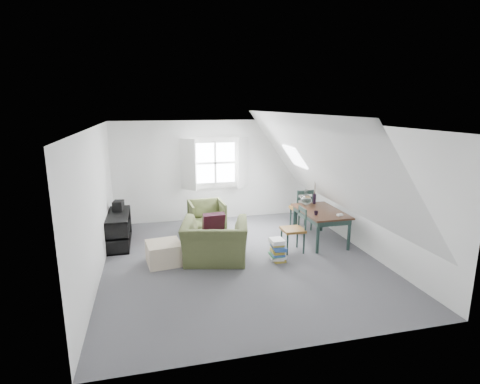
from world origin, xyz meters
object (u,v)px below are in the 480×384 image
object	(u,v)px
dining_chair_far	(302,208)
dining_table	(321,214)
media_shelf	(119,231)
magazine_stack	(278,250)
ottoman	(164,253)
dining_chair_near	(295,229)
armchair_near	(215,261)
armchair_far	(207,231)

from	to	relation	value
dining_chair_far	dining_table	bearing A→B (deg)	91.13
media_shelf	magazine_stack	world-z (taller)	media_shelf
ottoman	magazine_stack	world-z (taller)	magazine_stack
dining_chair_far	magazine_stack	distance (m)	2.01
ottoman	magazine_stack	xyz separation A→B (m)	(2.08, -0.37, 0.01)
dining_chair_near	media_shelf	size ratio (longest dim) A/B	0.69
magazine_stack	ottoman	bearing A→B (deg)	169.83
armchair_near	dining_chair_far	distance (m)	2.72
dining_chair_far	magazine_stack	bearing A→B (deg)	51.19
dining_chair_far	dining_chair_near	distance (m)	1.42
dining_chair_near	media_shelf	bearing A→B (deg)	-113.98
armchair_near	dining_chair_near	world-z (taller)	dining_chair_near
dining_chair_far	magazine_stack	world-z (taller)	dining_chair_far
armchair_near	media_shelf	xyz separation A→B (m)	(-1.81, 1.30, 0.30)
dining_table	dining_chair_far	world-z (taller)	dining_chair_far
armchair_far	ottoman	distance (m)	1.91
dining_table	media_shelf	bearing A→B (deg)	167.04
media_shelf	dining_chair_far	bearing A→B (deg)	-1.06
dining_table	dining_chair_near	size ratio (longest dim) A/B	1.53
armchair_far	dining_chair_far	xyz separation A→B (m)	(2.19, -0.34, 0.51)
dining_chair_near	dining_chair_far	bearing A→B (deg)	146.77
armchair_near	dining_table	world-z (taller)	dining_table
armchair_far	dining_chair_far	distance (m)	2.28
armchair_near	media_shelf	bearing A→B (deg)	-22.61
ottoman	media_shelf	bearing A→B (deg)	126.09
armchair_near	armchair_far	size ratio (longest dim) A/B	1.49
dining_chair_near	magazine_stack	distance (m)	0.66
media_shelf	dining_chair_near	bearing A→B (deg)	-21.07
dining_chair_far	magazine_stack	xyz separation A→B (m)	(-1.16, -1.62, -0.30)
armchair_near	dining_table	distance (m)	2.49
armchair_far	magazine_stack	world-z (taller)	magazine_stack
armchair_near	ottoman	size ratio (longest dim) A/B	1.97
dining_table	dining_chair_far	distance (m)	0.86
armchair_far	magazine_stack	xyz separation A→B (m)	(1.04, -1.96, 0.21)
armchair_far	dining_chair_near	size ratio (longest dim) A/B	0.89
dining_table	ottoman	bearing A→B (deg)	-175.31
ottoman	armchair_far	bearing A→B (deg)	56.75
ottoman	dining_table	world-z (taller)	dining_table
media_shelf	magazine_stack	size ratio (longest dim) A/B	3.11
ottoman	magazine_stack	bearing A→B (deg)	-10.17
media_shelf	magazine_stack	xyz separation A→B (m)	(2.95, -1.56, -0.09)
ottoman	media_shelf	distance (m)	1.48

